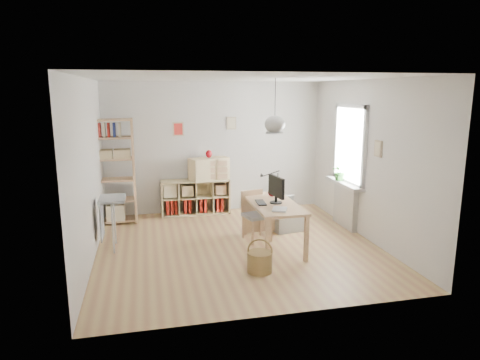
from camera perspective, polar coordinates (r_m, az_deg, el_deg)
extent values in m
plane|color=tan|center=(7.12, -0.26, -8.82)|extent=(4.50, 4.50, 0.00)
plane|color=silver|center=(8.95, -3.37, 4.35)|extent=(4.50, 0.00, 4.50)
plane|color=silver|center=(4.64, 5.71, -2.73)|extent=(4.50, 0.00, 4.50)
plane|color=silver|center=(6.66, -19.54, 1.10)|extent=(0.00, 4.50, 4.50)
plane|color=silver|center=(7.56, 16.64, 2.50)|extent=(0.00, 4.50, 4.50)
plane|color=white|center=(6.66, -0.28, 13.45)|extent=(4.50, 4.50, 0.00)
cylinder|color=black|center=(6.66, 4.71, 10.49)|extent=(0.01, 0.01, 0.68)
ellipsoid|color=silver|center=(6.68, 4.66, 7.40)|extent=(0.32, 0.32, 0.27)
cube|color=white|center=(8.05, 14.56, 4.60)|extent=(0.03, 1.00, 1.30)
cube|color=silver|center=(7.57, 16.24, 4.06)|extent=(0.06, 0.08, 1.46)
cube|color=silver|center=(8.52, 12.76, 5.06)|extent=(0.06, 0.08, 1.46)
cube|color=silver|center=(7.99, 14.65, 9.51)|extent=(0.06, 1.16, 0.08)
cube|color=silver|center=(8.15, 14.15, -0.22)|extent=(0.06, 1.16, 0.08)
cube|color=silver|center=(8.25, 13.87, -3.35)|extent=(0.10, 0.80, 0.80)
cube|color=silver|center=(8.13, 13.70, -0.45)|extent=(0.22, 1.20, 0.06)
cube|color=tan|center=(6.89, 4.48, -3.19)|extent=(0.70, 1.50, 0.04)
cube|color=tan|center=(6.28, 3.67, -8.27)|extent=(0.06, 0.06, 0.71)
cube|color=tan|center=(7.57, 0.70, -4.73)|extent=(0.06, 0.06, 0.71)
cube|color=tan|center=(6.47, 8.83, -7.79)|extent=(0.06, 0.06, 0.71)
cube|color=tan|center=(7.72, 5.04, -4.43)|extent=(0.06, 0.06, 0.71)
cube|color=beige|center=(8.96, -5.90, -4.42)|extent=(1.40, 0.38, 0.03)
cube|color=beige|center=(8.79, -5.99, -0.09)|extent=(1.40, 0.38, 0.03)
cube|color=beige|center=(8.82, -10.37, -2.49)|extent=(0.03, 0.38, 0.72)
cube|color=beige|center=(8.97, -1.59, -2.05)|extent=(0.03, 0.38, 0.72)
cube|color=beige|center=(9.04, -6.08, -2.00)|extent=(1.40, 0.02, 0.72)
cube|color=maroon|center=(8.88, -9.66, -3.49)|extent=(0.06, 0.26, 0.30)
cube|color=maroon|center=(8.89, -9.08, -3.46)|extent=(0.05, 0.26, 0.30)
cube|color=maroon|center=(8.89, -8.56, -3.43)|extent=(0.05, 0.26, 0.30)
cube|color=maroon|center=(8.91, -7.34, -3.37)|extent=(0.05, 0.26, 0.30)
cube|color=maroon|center=(8.92, -6.77, -3.35)|extent=(0.05, 0.26, 0.30)
cube|color=maroon|center=(8.94, -5.30, -3.27)|extent=(0.06, 0.26, 0.30)
cube|color=maroon|center=(8.95, -4.73, -3.24)|extent=(0.06, 0.26, 0.30)
cube|color=maroon|center=(8.99, -3.08, -3.15)|extent=(0.06, 0.26, 0.30)
cube|color=maroon|center=(9.00, -2.52, -3.12)|extent=(0.05, 0.26, 0.30)
cube|color=tan|center=(8.50, -19.07, 0.93)|extent=(0.04, 0.38, 2.00)
cube|color=tan|center=(8.45, -13.95, 1.17)|extent=(0.04, 0.38, 2.00)
cube|color=tan|center=(8.68, -16.15, -5.12)|extent=(0.76, 0.38, 0.03)
cube|color=tan|center=(8.58, -16.31, -2.56)|extent=(0.76, 0.38, 0.03)
cube|color=tan|center=(8.49, -16.46, 0.06)|extent=(0.76, 0.38, 0.03)
cube|color=tan|center=(8.42, -16.62, 2.72)|extent=(0.76, 0.38, 0.03)
cube|color=tan|center=(8.37, -16.78, 5.43)|extent=(0.76, 0.38, 0.03)
cube|color=tan|center=(8.35, -16.92, 7.68)|extent=(0.76, 0.38, 0.03)
cube|color=navy|center=(8.38, -18.76, 6.31)|extent=(0.04, 0.18, 0.26)
cube|color=maroon|center=(8.38, -18.21, 6.34)|extent=(0.04, 0.18, 0.26)
cube|color=beige|center=(8.37, -17.66, 6.37)|extent=(0.04, 0.18, 0.26)
cube|color=maroon|center=(8.36, -17.12, 6.40)|extent=(0.04, 0.18, 0.26)
cube|color=navy|center=(8.36, -16.43, 6.43)|extent=(0.04, 0.18, 0.26)
cube|color=beige|center=(8.35, -15.74, 6.47)|extent=(0.04, 0.18, 0.26)
cube|color=gray|center=(7.08, -16.68, -2.41)|extent=(0.40, 0.55, 0.04)
cylinder|color=silver|center=(6.98, -16.59, -6.19)|extent=(0.03, 0.03, 0.82)
cylinder|color=silver|center=(7.40, -16.38, -5.16)|extent=(0.03, 0.03, 0.82)
cube|color=gray|center=(7.18, -17.96, -5.03)|extent=(0.02, 0.50, 0.62)
cube|color=gray|center=(7.27, 2.26, -4.72)|extent=(0.50, 0.50, 0.06)
cube|color=tan|center=(7.12, 1.67, -7.08)|extent=(0.04, 0.04, 0.41)
cube|color=tan|center=(7.41, 0.39, -6.29)|extent=(0.04, 0.04, 0.41)
cube|color=tan|center=(7.28, 4.14, -6.66)|extent=(0.04, 0.04, 0.41)
cube|color=tan|center=(7.57, 2.79, -5.91)|extent=(0.04, 0.04, 0.41)
cube|color=tan|center=(7.37, 1.59, -2.75)|extent=(0.41, 0.13, 0.37)
cylinder|color=olive|center=(6.14, 2.65, -10.86)|extent=(0.35, 0.35, 0.29)
torus|color=olive|center=(6.07, 2.67, -9.42)|extent=(0.34, 0.15, 0.36)
cube|color=silver|center=(7.95, 6.34, -6.58)|extent=(0.61, 0.47, 0.02)
cube|color=silver|center=(7.79, 4.63, -5.91)|extent=(0.08, 0.38, 0.29)
cube|color=silver|center=(8.04, 8.03, -5.43)|extent=(0.08, 0.38, 0.29)
cube|color=silver|center=(7.76, 7.01, -6.03)|extent=(0.55, 0.11, 0.29)
cube|color=silver|center=(8.06, 5.74, -5.32)|extent=(0.55, 0.11, 0.29)
cube|color=silver|center=(8.13, 5.24, -3.21)|extent=(0.58, 0.28, 0.36)
sphere|color=yellow|center=(7.78, 5.71, -5.44)|extent=(0.12, 0.12, 0.12)
sphere|color=blue|center=(7.98, 6.81, -5.03)|extent=(0.12, 0.12, 0.12)
sphere|color=orange|center=(7.87, 6.32, -5.26)|extent=(0.12, 0.12, 0.12)
sphere|color=#317C2D|center=(7.90, 7.61, -5.22)|extent=(0.12, 0.12, 0.12)
cylinder|color=black|center=(6.86, 4.82, -3.00)|extent=(0.20, 0.20, 0.02)
cylinder|color=black|center=(6.85, 4.83, -2.56)|extent=(0.05, 0.05, 0.09)
cube|color=black|center=(6.80, 4.86, -0.85)|extent=(0.12, 0.50, 0.33)
cube|color=black|center=(6.85, 2.78, -3.02)|extent=(0.16, 0.36, 0.02)
cylinder|color=black|center=(7.49, 5.03, -1.67)|extent=(0.05, 0.05, 0.03)
cylinder|color=black|center=(7.45, 5.06, -0.38)|extent=(0.01, 0.01, 0.35)
cone|color=black|center=(7.27, 3.05, 0.59)|extent=(0.09, 0.06, 0.08)
sphere|color=#4A0912|center=(7.26, 4.30, -1.66)|extent=(0.14, 0.14, 0.14)
cube|color=silver|center=(6.46, 5.30, -3.91)|extent=(0.30, 0.32, 0.03)
cube|color=beige|center=(8.78, -4.16, 1.52)|extent=(0.86, 0.60, 0.45)
ellipsoid|color=maroon|center=(8.73, -4.17, 3.49)|extent=(0.13, 0.13, 0.16)
imported|color=#2C6726|center=(8.22, 13.16, 1.10)|extent=(0.34, 0.31, 0.33)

